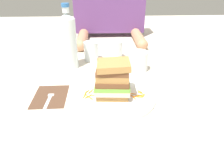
# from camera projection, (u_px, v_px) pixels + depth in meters

# --- Properties ---
(ground_plane) EXTENTS (3.00, 3.00, 0.00)m
(ground_plane) POSITION_uv_depth(u_px,v_px,m) (109.00, 96.00, 0.72)
(ground_plane) COLOR beige
(main_plate) EXTENTS (0.29, 0.29, 0.01)m
(main_plate) POSITION_uv_depth(u_px,v_px,m) (112.00, 96.00, 0.71)
(main_plate) COLOR white
(main_plate) RESTS_ON ground_plane
(sandwich) EXTENTS (0.12, 0.11, 0.12)m
(sandwich) POSITION_uv_depth(u_px,v_px,m) (113.00, 79.00, 0.68)
(sandwich) COLOR #A87A42
(sandwich) RESTS_ON main_plate
(carrot_shred_0) EXTENTS (0.02, 0.03, 0.00)m
(carrot_shred_0) POSITION_uv_depth(u_px,v_px,m) (91.00, 91.00, 0.72)
(carrot_shred_0) COLOR orange
(carrot_shred_0) RESTS_ON main_plate
(carrot_shred_1) EXTENTS (0.02, 0.02, 0.00)m
(carrot_shred_1) POSITION_uv_depth(u_px,v_px,m) (89.00, 96.00, 0.69)
(carrot_shred_1) COLOR orange
(carrot_shred_1) RESTS_ON main_plate
(carrot_shred_2) EXTENTS (0.01, 0.03, 0.00)m
(carrot_shred_2) POSITION_uv_depth(u_px,v_px,m) (85.00, 94.00, 0.71)
(carrot_shred_2) COLOR orange
(carrot_shred_2) RESTS_ON main_plate
(carrot_shred_3) EXTENTS (0.01, 0.03, 0.00)m
(carrot_shred_3) POSITION_uv_depth(u_px,v_px,m) (85.00, 96.00, 0.69)
(carrot_shred_3) COLOR orange
(carrot_shred_3) RESTS_ON main_plate
(carrot_shred_4) EXTENTS (0.02, 0.03, 0.00)m
(carrot_shred_4) POSITION_uv_depth(u_px,v_px,m) (89.00, 97.00, 0.69)
(carrot_shred_4) COLOR orange
(carrot_shred_4) RESTS_ON main_plate
(carrot_shred_5) EXTENTS (0.01, 0.02, 0.00)m
(carrot_shred_5) POSITION_uv_depth(u_px,v_px,m) (95.00, 93.00, 0.71)
(carrot_shred_5) COLOR orange
(carrot_shred_5) RESTS_ON main_plate
(carrot_shred_6) EXTENTS (0.02, 0.01, 0.00)m
(carrot_shred_6) POSITION_uv_depth(u_px,v_px,m) (93.00, 95.00, 0.70)
(carrot_shred_6) COLOR orange
(carrot_shred_6) RESTS_ON main_plate
(carrot_shred_7) EXTENTS (0.02, 0.02, 0.00)m
(carrot_shred_7) POSITION_uv_depth(u_px,v_px,m) (87.00, 92.00, 0.72)
(carrot_shred_7) COLOR orange
(carrot_shred_7) RESTS_ON main_plate
(carrot_shred_8) EXTENTS (0.03, 0.01, 0.00)m
(carrot_shred_8) POSITION_uv_depth(u_px,v_px,m) (137.00, 96.00, 0.69)
(carrot_shred_8) COLOR orange
(carrot_shred_8) RESTS_ON main_plate
(carrot_shred_9) EXTENTS (0.02, 0.02, 0.00)m
(carrot_shred_9) POSITION_uv_depth(u_px,v_px,m) (141.00, 93.00, 0.71)
(carrot_shred_9) COLOR orange
(carrot_shred_9) RESTS_ON main_plate
(carrot_shred_10) EXTENTS (0.01, 0.02, 0.00)m
(carrot_shred_10) POSITION_uv_depth(u_px,v_px,m) (134.00, 98.00, 0.69)
(carrot_shred_10) COLOR orange
(carrot_shred_10) RESTS_ON main_plate
(carrot_shred_11) EXTENTS (0.02, 0.01, 0.00)m
(carrot_shred_11) POSITION_uv_depth(u_px,v_px,m) (139.00, 97.00, 0.69)
(carrot_shred_11) COLOR orange
(carrot_shred_11) RESTS_ON main_plate
(carrot_shred_12) EXTENTS (0.02, 0.00, 0.00)m
(carrot_shred_12) POSITION_uv_depth(u_px,v_px,m) (142.00, 95.00, 0.70)
(carrot_shred_12) COLOR orange
(carrot_shred_12) RESTS_ON main_plate
(carrot_shred_13) EXTENTS (0.02, 0.01, 0.00)m
(carrot_shred_13) POSITION_uv_depth(u_px,v_px,m) (133.00, 94.00, 0.71)
(carrot_shred_13) COLOR orange
(carrot_shred_13) RESTS_ON main_plate
(carrot_shred_14) EXTENTS (0.02, 0.01, 0.00)m
(carrot_shred_14) POSITION_uv_depth(u_px,v_px,m) (143.00, 96.00, 0.70)
(carrot_shred_14) COLOR orange
(carrot_shred_14) RESTS_ON main_plate
(carrot_shred_15) EXTENTS (0.02, 0.02, 0.00)m
(carrot_shred_15) POSITION_uv_depth(u_px,v_px,m) (140.00, 92.00, 0.72)
(carrot_shred_15) COLOR orange
(carrot_shred_15) RESTS_ON main_plate
(carrot_shred_16) EXTENTS (0.02, 0.02, 0.00)m
(carrot_shred_16) POSITION_uv_depth(u_px,v_px,m) (141.00, 96.00, 0.70)
(carrot_shred_16) COLOR orange
(carrot_shred_16) RESTS_ON main_plate
(carrot_shred_17) EXTENTS (0.02, 0.02, 0.00)m
(carrot_shred_17) POSITION_uv_depth(u_px,v_px,m) (130.00, 95.00, 0.70)
(carrot_shred_17) COLOR orange
(carrot_shred_17) RESTS_ON main_plate
(napkin_dark) EXTENTS (0.11, 0.15, 0.00)m
(napkin_dark) POSITION_uv_depth(u_px,v_px,m) (50.00, 96.00, 0.72)
(napkin_dark) COLOR #4C3323
(napkin_dark) RESTS_ON ground_plane
(fork) EXTENTS (0.02, 0.17, 0.00)m
(fork) POSITION_uv_depth(u_px,v_px,m) (49.00, 99.00, 0.70)
(fork) COLOR silver
(fork) RESTS_ON napkin_dark
(knife) EXTENTS (0.03, 0.20, 0.00)m
(knife) POSITION_uv_depth(u_px,v_px,m) (162.00, 94.00, 0.73)
(knife) COLOR silver
(knife) RESTS_ON ground_plane
(juice_glass) EXTENTS (0.08, 0.08, 0.08)m
(juice_glass) POSITION_uv_depth(u_px,v_px,m) (138.00, 62.00, 0.90)
(juice_glass) COLOR white
(juice_glass) RESTS_ON ground_plane
(water_bottle) EXTENTS (0.07, 0.07, 0.27)m
(water_bottle) POSITION_uv_depth(u_px,v_px,m) (69.00, 41.00, 0.89)
(water_bottle) COLOR silver
(water_bottle) RESTS_ON ground_plane
(empty_tumbler_0) EXTENTS (0.07, 0.07, 0.09)m
(empty_tumbler_0) POSITION_uv_depth(u_px,v_px,m) (115.00, 50.00, 1.02)
(empty_tumbler_0) COLOR silver
(empty_tumbler_0) RESTS_ON ground_plane
(empty_tumbler_1) EXTENTS (0.07, 0.07, 0.09)m
(empty_tumbler_1) POSITION_uv_depth(u_px,v_px,m) (91.00, 51.00, 1.00)
(empty_tumbler_1) COLOR silver
(empty_tumbler_1) RESTS_ON ground_plane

